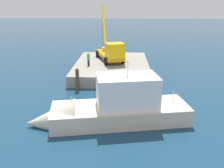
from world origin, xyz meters
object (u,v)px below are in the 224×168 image
at_px(dock_worker, 88,59).
at_px(salvaged_car, 120,88).
at_px(crane_truck, 111,51).
at_px(moored_yacht, 102,113).

xyz_separation_m(dock_worker, salvaged_car, (6.45, 4.08, -1.47)).
xyz_separation_m(crane_truck, salvaged_car, (8.83, 1.28, -2.07)).
height_order(crane_truck, moored_yacht, crane_truck).
relative_size(crane_truck, dock_worker, 6.62).
height_order(salvaged_car, moored_yacht, moored_yacht).
distance_m(salvaged_car, moored_yacht, 6.40).
bearing_deg(moored_yacht, salvaged_car, 167.75).
xyz_separation_m(salvaged_car, moored_yacht, (6.25, -1.36, 0.09)).
distance_m(crane_truck, salvaged_car, 9.16).
bearing_deg(dock_worker, crane_truck, 130.26).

